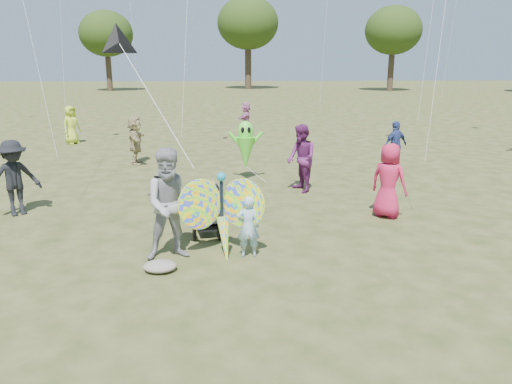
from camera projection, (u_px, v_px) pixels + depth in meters
The scene contains 16 objects.
ground at pixel (274, 283), 7.87m from camera, with size 160.00×160.00×0.00m, color #51592B.
child_girl at pixel (248, 227), 8.80m from camera, with size 0.41×0.27×1.12m, color #92B8CF.
adult_man at pixel (172, 204), 8.65m from camera, with size 0.96×0.75×1.98m, color #939398.
grey_bag at pixel (160, 266), 8.30m from camera, with size 0.56×0.45×0.18m, color gray.
crowd_a at pixel (389, 181), 11.02m from camera, with size 0.81×0.53×1.67m, color #BD1E46.
crowd_b at pixel (14, 178), 11.15m from camera, with size 1.11×0.64×1.71m, color black.
crowd_c at pixel (395, 145), 16.02m from camera, with size 0.90×0.38×1.54m, color navy.
crowd_d at pixel (135, 140), 16.77m from camera, with size 1.51×0.48×1.62m, color tan.
crowd_e at pixel (301, 159), 13.16m from camera, with size 0.87×0.68×1.80m, color #66225F.
crowd_g at pixel (71, 125), 20.84m from camera, with size 0.78×0.50×1.59m, color #BED632.
crowd_j at pixel (246, 118), 23.55m from camera, with size 1.41×0.45×1.52m, color #B8699A.
jogging_stroller at pixel (207, 204), 9.98m from camera, with size 0.60×1.10×1.09m.
butterfly_kite at pixel (223, 215), 8.78m from camera, with size 1.74×0.75×1.73m.
delta_kite_rig at pixel (120, 44), 10.09m from camera, with size 2.04×2.54×2.57m.
alien_kite at pixel (246, 147), 14.43m from camera, with size 1.12×0.69×1.74m.
tree_line at pixel (269, 25), 49.74m from camera, with size 91.78×33.60×10.79m.
Camera 1 is at (-0.71, -7.21, 3.41)m, focal length 35.00 mm.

